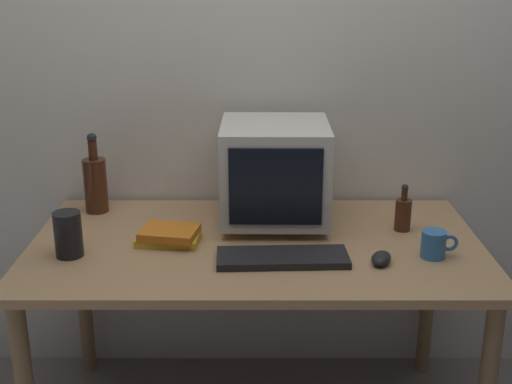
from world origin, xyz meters
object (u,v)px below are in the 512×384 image
bottle_short (403,213)px  computer_mouse (381,258)px  bottle_tall (95,183)px  keyboard (283,258)px  crt_monitor (275,172)px  mug (434,244)px  metal_canister (68,234)px  book_stack (169,236)px

bottle_short → computer_mouse: bearing=-113.7°
computer_mouse → bottle_tall: size_ratio=0.32×
computer_mouse → bottle_short: (0.12, 0.28, 0.05)m
keyboard → bottle_tall: bottle_tall is taller
crt_monitor → bottle_short: size_ratio=2.27×
bottle_short → mug: (0.05, -0.23, -0.02)m
crt_monitor → computer_mouse: size_ratio=3.91×
computer_mouse → metal_canister: size_ratio=0.67×
crt_monitor → keyboard: 0.39m
crt_monitor → computer_mouse: crt_monitor is taller
crt_monitor → book_stack: size_ratio=1.79×
keyboard → bottle_short: size_ratio=2.44×
book_stack → metal_canister: metal_canister is taller
computer_mouse → mug: mug is taller
computer_mouse → bottle_tall: bearing=176.0°
computer_mouse → mug: (0.18, 0.05, 0.03)m
mug → metal_canister: 1.18m
keyboard → bottle_tall: (-0.69, 0.46, 0.10)m
keyboard → book_stack: (-0.38, 0.15, 0.01)m
computer_mouse → book_stack: 0.71m
book_stack → metal_canister: (-0.31, -0.11, 0.05)m
crt_monitor → keyboard: (0.02, -0.34, -0.18)m
bottle_tall → book_stack: bottle_tall is taller
mug → metal_canister: (-1.18, 0.01, 0.03)m
crt_monitor → bottle_tall: 0.69m
computer_mouse → mug: bearing=36.9°
mug → book_stack: bearing=172.3°
metal_canister → keyboard: bearing=-3.6°
crt_monitor → bottle_tall: crt_monitor is taller
bottle_tall → mug: 1.26m
bottle_short → book_stack: bearing=-171.9°
crt_monitor → mug: 0.61m
computer_mouse → bottle_short: bottle_short is taller
bottle_tall → mug: size_ratio=2.57×
computer_mouse → metal_canister: metal_canister is taller
bottle_tall → book_stack: 0.45m
keyboard → metal_canister: metal_canister is taller
computer_mouse → bottle_short: bearing=87.7°
keyboard → mug: 0.49m
bottle_tall → bottle_short: size_ratio=1.79×
bottle_short → mug: 0.24m
keyboard → bottle_short: 0.51m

